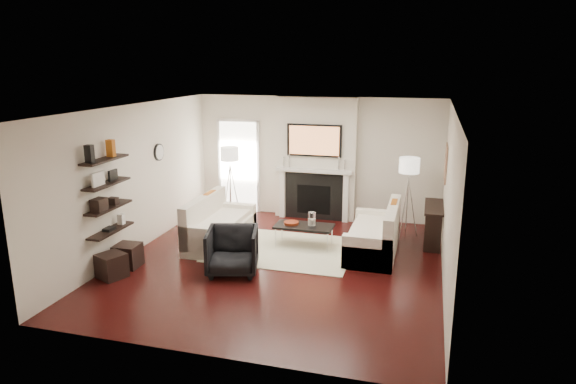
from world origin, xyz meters
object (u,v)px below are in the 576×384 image
(loveseat_left_base, at_px, (221,234))
(lamp_left_shade, at_px, (230,154))
(loveseat_right_base, at_px, (372,243))
(armchair, at_px, (232,249))
(coffee_table, at_px, (304,226))
(lamp_right_shade, at_px, (409,165))
(ottoman_near, at_px, (128,255))

(loveseat_left_base, bearing_deg, lamp_left_shade, 105.28)
(loveseat_right_base, distance_m, armchair, 2.64)
(armchair, relative_size, lamp_left_shade, 2.10)
(loveseat_right_base, bearing_deg, lamp_left_shade, 156.32)
(coffee_table, distance_m, armchair, 1.76)
(loveseat_right_base, height_order, coffee_table, same)
(loveseat_left_base, bearing_deg, coffee_table, 11.24)
(coffee_table, xyz_separation_m, lamp_left_shade, (-2.06, 1.45, 1.05))
(coffee_table, xyz_separation_m, lamp_right_shade, (1.84, 1.18, 1.05))
(lamp_left_shade, bearing_deg, armchair, -67.90)
(coffee_table, height_order, lamp_right_shade, lamp_right_shade)
(lamp_left_shade, relative_size, ottoman_near, 1.00)
(loveseat_left_base, xyz_separation_m, lamp_right_shade, (3.42, 1.50, 1.24))
(loveseat_left_base, height_order, loveseat_right_base, same)
(loveseat_right_base, xyz_separation_m, lamp_left_shade, (-3.36, 1.48, 1.24))
(loveseat_right_base, bearing_deg, armchair, -144.82)
(coffee_table, bearing_deg, ottoman_near, -146.40)
(lamp_right_shade, bearing_deg, loveseat_right_base, -113.89)
(armchair, bearing_deg, loveseat_left_base, 105.54)
(loveseat_left_base, distance_m, ottoman_near, 1.83)
(loveseat_right_base, relative_size, armchair, 2.14)
(lamp_right_shade, bearing_deg, armchair, -134.57)
(loveseat_right_base, distance_m, lamp_right_shade, 1.82)
(lamp_right_shade, xyz_separation_m, ottoman_near, (-4.52, -2.96, -1.25))
(ottoman_near, bearing_deg, lamp_left_shade, 79.12)
(loveseat_left_base, height_order, ottoman_near, loveseat_left_base)
(lamp_right_shade, bearing_deg, coffee_table, -147.28)
(coffee_table, relative_size, lamp_right_shade, 2.75)
(coffee_table, distance_m, lamp_left_shade, 2.73)
(loveseat_right_base, height_order, armchair, armchair)
(lamp_left_shade, relative_size, lamp_right_shade, 1.00)
(coffee_table, xyz_separation_m, ottoman_near, (-2.68, -1.78, -0.20))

